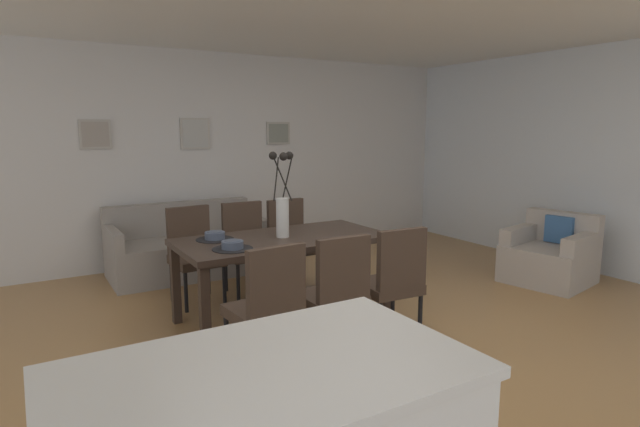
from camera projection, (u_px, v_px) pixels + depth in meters
name	position (u px, v px, depth m)	size (l,w,h in m)	color
ground_plane	(353.00, 348.00, 3.95)	(9.00, 9.00, 0.00)	#A87A47
back_wall_panel	(208.00, 158.00, 6.48)	(9.00, 0.10, 2.60)	silver
side_window_wall	(594.00, 161.00, 5.92)	(0.10, 6.30, 2.60)	white
dining_table	(283.00, 246.00, 4.45)	(1.80, 0.90, 0.74)	#33261E
dining_chair_near_left	(268.00, 303.00, 3.45)	(0.47, 0.47, 0.92)	#3D2D23
dining_chair_near_right	(194.00, 250.00, 4.95)	(0.47, 0.47, 0.92)	#3D2D23
dining_chair_far_left	(335.00, 289.00, 3.74)	(0.45, 0.45, 0.92)	#3D2D23
dining_chair_far_right	(246.00, 243.00, 5.23)	(0.46, 0.46, 0.92)	#3D2D23
dining_chair_mid_left	(393.00, 278.00, 4.02)	(0.47, 0.47, 0.92)	#3D2D23
dining_chair_mid_right	(291.00, 239.00, 5.44)	(0.46, 0.46, 0.92)	#3D2D23
centerpiece_vase	(282.00, 205.00, 4.39)	(0.21, 0.23, 0.73)	silver
placemat_near_left	(233.00, 249.00, 3.99)	(0.32, 0.32, 0.01)	black
bowl_near_left	(232.00, 244.00, 3.99)	(0.17, 0.17, 0.07)	#475166
placemat_near_right	(215.00, 239.00, 4.33)	(0.32, 0.32, 0.01)	black
bowl_near_right	(215.00, 235.00, 4.33)	(0.17, 0.17, 0.07)	#475166
sofa	(187.00, 250.00, 5.94)	(1.72, 0.84, 0.80)	gray
armchair	(550.00, 256.00, 5.61)	(0.94, 0.94, 0.75)	#ADA399
framed_picture_left	(95.00, 134.00, 5.70)	(0.33, 0.03, 0.33)	#B2ADA3
framed_picture_center	(195.00, 134.00, 6.28)	(0.37, 0.03, 0.38)	#B2ADA3
framed_picture_right	(278.00, 133.00, 6.86)	(0.34, 0.03, 0.30)	#B2ADA3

